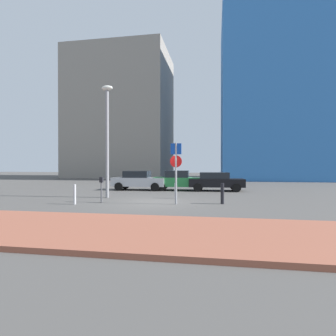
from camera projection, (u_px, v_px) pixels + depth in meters
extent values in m
plane|color=#4C4947|center=(153.00, 202.00, 14.58)|extent=(120.00, 120.00, 0.00)
cube|color=#93513D|center=(103.00, 230.00, 8.10)|extent=(40.00, 4.34, 0.14)
cube|color=#B7BABF|center=(140.00, 182.00, 21.94)|extent=(4.23, 1.83, 0.67)
cube|color=black|center=(137.00, 174.00, 21.97)|extent=(1.97, 1.63, 0.52)
cylinder|color=black|center=(159.00, 185.00, 22.59)|extent=(0.65, 0.24, 0.64)
cylinder|color=black|center=(155.00, 187.00, 20.88)|extent=(0.65, 0.24, 0.64)
cylinder|color=black|center=(125.00, 185.00, 23.01)|extent=(0.65, 0.24, 0.64)
cylinder|color=black|center=(119.00, 187.00, 21.31)|extent=(0.65, 0.24, 0.64)
cube|color=#237238|center=(181.00, 182.00, 21.67)|extent=(4.24, 1.96, 0.70)
cube|color=black|center=(177.00, 174.00, 21.70)|extent=(1.85, 1.69, 0.53)
cylinder|color=black|center=(199.00, 186.00, 22.37)|extent=(0.65, 0.25, 0.64)
cylinder|color=black|center=(198.00, 187.00, 20.65)|extent=(0.65, 0.25, 0.64)
cylinder|color=black|center=(164.00, 185.00, 22.71)|extent=(0.65, 0.25, 0.64)
cylinder|color=black|center=(161.00, 187.00, 20.98)|extent=(0.65, 0.25, 0.64)
cube|color=black|center=(216.00, 183.00, 21.17)|extent=(4.22, 1.94, 0.62)
cube|color=black|center=(214.00, 175.00, 21.18)|extent=(2.26, 1.70, 0.48)
cylinder|color=black|center=(234.00, 186.00, 21.86)|extent=(0.65, 0.25, 0.64)
cylinder|color=black|center=(237.00, 188.00, 20.13)|extent=(0.65, 0.25, 0.64)
cylinder|color=black|center=(198.00, 186.00, 22.21)|extent=(0.65, 0.25, 0.64)
cylinder|color=black|center=(198.00, 187.00, 20.49)|extent=(0.65, 0.25, 0.64)
cylinder|color=gray|center=(176.00, 174.00, 13.84)|extent=(0.10, 0.10, 3.08)
cube|color=#1447B7|center=(176.00, 149.00, 13.83)|extent=(0.55, 0.07, 0.55)
cylinder|color=red|center=(176.00, 161.00, 13.83)|extent=(0.60, 0.06, 0.60)
cylinder|color=#4C4C51|center=(101.00, 192.00, 14.54)|extent=(0.08, 0.08, 1.06)
cube|color=black|center=(101.00, 180.00, 14.54)|extent=(0.18, 0.14, 0.28)
cylinder|color=gray|center=(107.00, 144.00, 16.72)|extent=(0.20, 0.20, 6.48)
ellipsoid|color=silver|center=(107.00, 88.00, 16.69)|extent=(0.70, 0.36, 0.30)
cylinder|color=#B7B7BC|center=(176.00, 191.00, 16.34)|extent=(0.15, 0.15, 0.90)
cylinder|color=#B7B7BC|center=(75.00, 194.00, 13.85)|extent=(0.12, 0.12, 1.01)
cylinder|color=black|center=(222.00, 194.00, 13.98)|extent=(0.18, 0.18, 1.05)
cube|color=#3372BF|center=(278.00, 96.00, 40.38)|extent=(16.26, 16.70, 24.22)
cube|color=gray|center=(122.00, 116.00, 46.07)|extent=(15.65, 12.11, 20.42)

